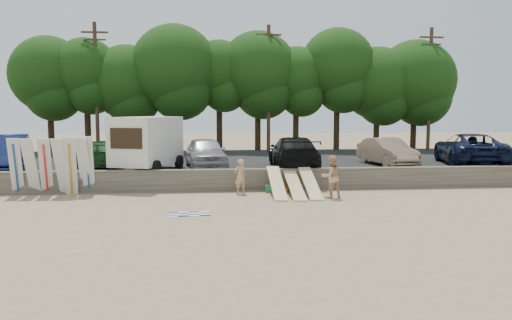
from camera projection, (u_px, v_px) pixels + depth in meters
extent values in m
plane|color=tan|center=(268.00, 202.00, 20.09)|extent=(120.00, 120.00, 0.00)
cube|color=#6B6356|center=(260.00, 179.00, 23.01)|extent=(44.00, 0.50, 1.00)
cube|color=#282828|center=(247.00, 165.00, 30.45)|extent=(44.00, 14.50, 0.70)
cylinder|color=#382616|center=(51.00, 126.00, 35.92)|extent=(0.44, 0.44, 3.74)
sphere|color=#254E16|center=(49.00, 74.00, 35.56)|extent=(5.47, 5.47, 5.47)
cylinder|color=#382616|center=(88.00, 125.00, 35.88)|extent=(0.44, 0.44, 3.90)
sphere|color=#254E16|center=(86.00, 71.00, 35.50)|extent=(4.73, 4.73, 4.73)
cylinder|color=#382616|center=(128.00, 128.00, 36.48)|extent=(0.44, 0.44, 3.40)
sphere|color=#254E16|center=(127.00, 82.00, 36.15)|extent=(5.38, 5.38, 5.38)
cylinder|color=#382616|center=(175.00, 123.00, 36.31)|extent=(0.44, 0.44, 4.06)
sphere|color=#254E16|center=(175.00, 68.00, 35.91)|extent=(6.31, 6.31, 6.31)
cylinder|color=#382616|center=(219.00, 124.00, 37.10)|extent=(0.44, 0.44, 3.98)
sphere|color=#254E16|center=(219.00, 71.00, 36.72)|extent=(4.53, 4.53, 4.53)
cylinder|color=#382616|center=(258.00, 124.00, 37.39)|extent=(0.44, 0.44, 3.98)
sphere|color=#254E16|center=(258.00, 71.00, 37.00)|extent=(5.91, 5.91, 5.91)
cylinder|color=#382616|center=(296.00, 125.00, 37.68)|extent=(0.44, 0.44, 3.69)
sphere|color=#254E16|center=(296.00, 77.00, 37.33)|extent=(4.56, 4.56, 4.56)
cylinder|color=#382616|center=(337.00, 121.00, 37.96)|extent=(0.44, 0.44, 4.28)
sphere|color=#254E16|center=(337.00, 66.00, 37.55)|extent=(5.66, 5.66, 5.66)
cylinder|color=#382616|center=(376.00, 127.00, 38.32)|extent=(0.44, 0.44, 3.40)
sphere|color=#254E16|center=(377.00, 83.00, 37.99)|extent=(5.53, 5.53, 5.53)
cylinder|color=#382616|center=(413.00, 126.00, 38.60)|extent=(0.44, 0.44, 3.58)
sphere|color=#254E16|center=(415.00, 80.00, 38.25)|extent=(6.14, 6.14, 6.14)
cylinder|color=#473321|center=(96.00, 88.00, 34.43)|extent=(0.26, 0.26, 9.00)
cube|color=#473321|center=(95.00, 32.00, 34.05)|extent=(1.80, 0.12, 0.12)
cube|color=#473321|center=(95.00, 40.00, 34.10)|extent=(1.50, 0.10, 0.10)
cylinder|color=#473321|center=(269.00, 89.00, 35.61)|extent=(0.26, 0.26, 9.00)
cube|color=#473321|center=(269.00, 35.00, 35.23)|extent=(1.80, 0.12, 0.12)
cube|color=#473321|center=(269.00, 42.00, 35.28)|extent=(1.50, 0.10, 0.10)
cylinder|color=#473321|center=(430.00, 90.00, 36.79)|extent=(0.26, 0.26, 9.00)
cube|color=#473321|center=(432.00, 37.00, 36.41)|extent=(1.80, 0.12, 0.12)
cube|color=#473321|center=(431.00, 44.00, 36.46)|extent=(1.50, 0.10, 0.10)
cube|color=silver|center=(147.00, 140.00, 24.47)|extent=(3.36, 4.63, 2.30)
cube|color=black|center=(126.00, 138.00, 22.41)|extent=(1.49, 0.56, 0.94)
cylinder|color=black|center=(114.00, 166.00, 23.53)|extent=(0.43, 0.72, 0.69)
cylinder|color=black|center=(156.00, 168.00, 23.01)|extent=(0.43, 0.72, 0.69)
cylinder|color=black|center=(140.00, 161.00, 26.15)|extent=(0.43, 0.72, 0.69)
cylinder|color=black|center=(179.00, 162.00, 25.63)|extent=(0.43, 0.72, 0.69)
imported|color=#172051|center=(8.00, 153.00, 24.82)|extent=(3.25, 5.69, 1.77)
imported|color=#163C18|center=(107.00, 154.00, 25.74)|extent=(2.56, 5.15, 1.44)
imported|color=#A5A6AB|center=(206.00, 153.00, 25.91)|extent=(2.43, 4.87, 1.59)
imported|color=black|center=(293.00, 152.00, 25.82)|extent=(2.55, 5.69, 1.62)
imported|color=#95775E|center=(387.00, 152.00, 27.12)|extent=(2.15, 4.66, 1.48)
imported|color=black|center=(469.00, 149.00, 27.49)|extent=(4.32, 6.72, 1.72)
cube|color=silver|center=(16.00, 167.00, 21.41)|extent=(0.60, 0.83, 2.52)
cube|color=silver|center=(31.00, 167.00, 21.44)|extent=(0.60, 0.89, 2.50)
cube|color=silver|center=(46.00, 167.00, 21.50)|extent=(0.62, 0.90, 2.50)
cube|color=silver|center=(61.00, 167.00, 21.49)|extent=(0.63, 0.91, 2.50)
cube|color=silver|center=(71.00, 166.00, 21.49)|extent=(0.59, 0.74, 2.54)
cube|color=silver|center=(84.00, 166.00, 21.77)|extent=(0.61, 0.79, 2.53)
cube|color=silver|center=(88.00, 165.00, 21.81)|extent=(0.52, 0.54, 2.57)
cube|color=beige|center=(277.00, 183.00, 21.49)|extent=(0.56, 2.83, 1.14)
cube|color=beige|center=(295.00, 185.00, 21.50)|extent=(0.56, 2.90, 0.92)
cube|color=beige|center=(310.00, 183.00, 21.63)|extent=(0.56, 2.85, 1.07)
imported|color=tan|center=(240.00, 177.00, 21.98)|extent=(0.67, 0.57, 1.55)
imported|color=tan|center=(331.00, 177.00, 20.94)|extent=(1.02, 0.88, 1.81)
cube|color=#217C40|center=(270.00, 189.00, 22.46)|extent=(0.42, 0.35, 0.32)
cube|color=#C85217|center=(284.00, 190.00, 22.56)|extent=(0.37, 0.34, 0.22)
plane|color=white|center=(189.00, 214.00, 17.72)|extent=(1.57, 1.57, 0.00)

